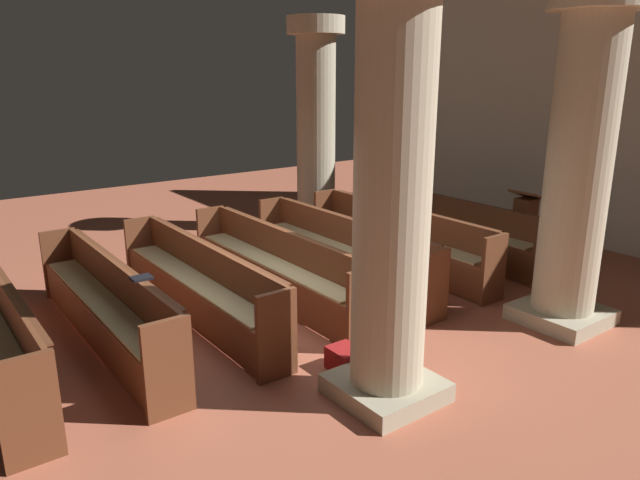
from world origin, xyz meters
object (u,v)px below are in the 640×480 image
(pew_row_3, at_px, (274,263))
(pillar_aisle_rear, at_px, (393,186))
(pillar_far_side, at_px, (316,123))
(pew_row_0, at_px, (446,225))
(lectern, at_px, (524,229))
(pew_row_4, at_px, (197,280))
(pew_row_2, at_px, (340,248))
(pew_row_5, at_px, (104,301))
(hymn_book, at_px, (141,278))
(pillar_aisle_side, at_px, (580,157))
(kneeler_box_red, at_px, (345,359))
(pew_row_1, at_px, (397,236))

(pew_row_3, bearing_deg, pillar_aisle_rear, -10.34)
(pillar_far_side, bearing_deg, pillar_aisle_rear, -30.22)
(pew_row_0, xyz_separation_m, lectern, (0.81, 0.92, -0.04))
(pew_row_0, bearing_deg, lectern, 48.84)
(pillar_far_side, bearing_deg, pew_row_4, -54.64)
(pew_row_2, bearing_deg, pillar_aisle_rear, -30.69)
(pew_row_0, height_order, pew_row_5, same)
(pew_row_5, bearing_deg, hymn_book, 15.98)
(pew_row_2, relative_size, pillar_aisle_side, 0.95)
(pew_row_4, bearing_deg, pew_row_5, -90.00)
(pew_row_4, height_order, pillar_aisle_side, pillar_aisle_side)
(pew_row_2, height_order, pew_row_5, same)
(pew_row_2, relative_size, lectern, 3.34)
(pillar_aisle_rear, height_order, hymn_book, pillar_aisle_rear)
(kneeler_box_red, bearing_deg, hymn_book, -131.47)
(kneeler_box_red, bearing_deg, pillar_far_side, 146.77)
(pillar_aisle_side, bearing_deg, pew_row_2, -154.60)
(pillar_far_side, relative_size, lectern, 3.51)
(hymn_book, bearing_deg, pillar_aisle_side, 65.61)
(pew_row_1, relative_size, kneeler_box_red, 10.94)
(pew_row_5, distance_m, hymn_book, 0.83)
(pew_row_1, relative_size, pew_row_3, 1.00)
(pillar_aisle_rear, bearing_deg, pew_row_3, 169.66)
(pew_row_2, relative_size, pew_row_5, 1.00)
(pew_row_0, xyz_separation_m, pillar_aisle_rear, (2.65, -3.75, 1.48))
(pillar_far_side, relative_size, hymn_book, 19.09)
(pew_row_5, relative_size, hymn_book, 18.20)
(pew_row_1, height_order, pillar_aisle_rear, pillar_aisle_rear)
(pew_row_3, height_order, pew_row_5, same)
(pew_row_0, distance_m, hymn_book, 5.32)
(pew_row_1, bearing_deg, pillar_aisle_rear, -45.13)
(pew_row_5, distance_m, lectern, 6.43)
(hymn_book, bearing_deg, pew_row_3, 109.12)
(pew_row_2, distance_m, pew_row_3, 1.09)
(pew_row_0, relative_size, pew_row_3, 1.00)
(pew_row_0, distance_m, pew_row_3, 3.27)
(pew_row_0, height_order, pew_row_1, same)
(pew_row_5, bearing_deg, pillar_aisle_side, 59.65)
(pew_row_1, distance_m, pew_row_3, 2.18)
(pew_row_1, distance_m, pillar_aisle_side, 3.04)
(pew_row_4, xyz_separation_m, pillar_far_side, (-2.60, 3.67, 1.48))
(pew_row_2, bearing_deg, lectern, 75.42)
(lectern, bearing_deg, pew_row_2, -104.58)
(pew_row_1, xyz_separation_m, pew_row_4, (0.00, -3.27, 0.00))
(pew_row_3, bearing_deg, pew_row_5, -90.00)
(pew_row_0, xyz_separation_m, pillar_far_side, (-2.60, -0.69, 1.48))
(pew_row_1, bearing_deg, pillar_far_side, 171.34)
(pew_row_5, bearing_deg, pew_row_2, 90.00)
(pew_row_5, xyz_separation_m, kneeler_box_red, (2.03, 1.72, -0.38))
(pew_row_0, relative_size, pillar_aisle_rear, 0.95)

